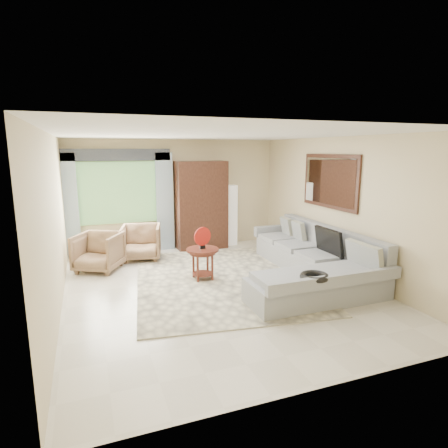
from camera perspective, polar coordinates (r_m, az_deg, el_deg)
name	(u,v)px	position (r m, az deg, el deg)	size (l,w,h in m)	color
ground	(218,288)	(6.59, -0.98, -9.70)	(6.00, 6.00, 0.00)	silver
area_rug	(221,279)	(6.99, -0.53, -8.36)	(3.00, 4.00, 0.02)	beige
sectional_sofa	(312,264)	(7.12, 13.23, -6.00)	(2.30, 3.46, 0.90)	gray
tv_screen	(329,241)	(7.07, 15.67, -2.57)	(0.06, 0.74, 0.48)	black
garden_hose	(315,277)	(5.65, 13.64, -7.78)	(0.43, 0.43, 0.09)	black
coffee_table	(203,263)	(6.90, -3.26, -6.03)	(0.59, 0.59, 0.59)	#471B12
red_disc	(202,236)	(6.77, -3.30, -1.89)	(0.34, 0.34, 0.03)	#A81910
armchair_left	(98,252)	(7.81, -18.59, -4.04)	(0.81, 0.83, 0.76)	#896B4B
armchair_right	(141,242)	(8.36, -12.52, -2.72)	(0.81, 0.83, 0.76)	#997353
potted_plant	(84,246)	(8.77, -20.50, -3.17)	(0.51, 0.44, 0.57)	#999999
armoire	(201,205)	(9.01, -3.49, 2.87)	(1.20, 0.55, 2.10)	black
floor_lamp	(231,215)	(9.38, 1.10, 1.36)	(0.24, 0.24, 1.50)	silver
window	(118,193)	(8.86, -15.88, 4.60)	(1.80, 0.04, 1.40)	#669E59
curtain_left	(69,207)	(8.78, -22.58, 2.47)	(0.40, 0.08, 2.30)	#9EB7CC
curtain_right	(165,202)	(8.95, -9.02, 3.34)	(0.40, 0.08, 2.30)	#9EB7CC
valance	(116,155)	(8.74, -16.14, 10.10)	(2.40, 0.12, 0.26)	#1E232D
wall_mirror	(330,181)	(7.66, 15.80, 6.27)	(0.05, 1.70, 1.05)	black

